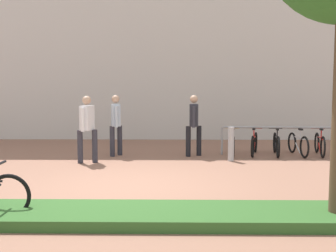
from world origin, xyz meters
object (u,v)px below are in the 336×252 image
(person_suited_navy, at_px, (194,121))
(person_shirt_blue, at_px, (116,121))
(bike_rack_cluster, at_px, (287,143))
(bollard_steel, at_px, (231,144))
(person_casual_tan, at_px, (87,125))

(person_suited_navy, height_order, person_shirt_blue, same)
(bike_rack_cluster, distance_m, bollard_steel, 1.97)
(person_suited_navy, bearing_deg, person_casual_tan, -158.56)
(person_casual_tan, distance_m, person_shirt_blue, 1.24)
(person_suited_navy, distance_m, person_shirt_blue, 2.20)
(bollard_steel, bearing_deg, person_suited_navy, 140.86)
(bollard_steel, xyz_separation_m, person_casual_tan, (-3.72, -0.32, 0.53))
(bike_rack_cluster, height_order, bollard_steel, bollard_steel)
(bike_rack_cluster, height_order, person_casual_tan, person_casual_tan)
(person_suited_navy, relative_size, person_casual_tan, 1.00)
(bollard_steel, xyz_separation_m, person_suited_navy, (-0.95, 0.77, 0.53))
(bollard_steel, bearing_deg, bike_rack_cluster, 28.66)
(bollard_steel, xyz_separation_m, person_shirt_blue, (-3.15, 0.78, 0.53))
(bollard_steel, height_order, person_suited_navy, person_suited_navy)
(bollard_steel, distance_m, person_shirt_blue, 3.29)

